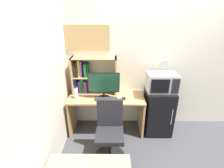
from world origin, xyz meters
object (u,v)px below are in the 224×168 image
at_px(desk_fan, 164,66).
at_px(wall_corkboard, 87,38).
at_px(monitor, 104,84).
at_px(microwave, 162,82).
at_px(hutch_bookshelf, 87,75).
at_px(keyboard, 106,99).
at_px(computer_mouse, 124,98).
at_px(desk_chair, 110,134).
at_px(mini_fridge, 158,111).
at_px(water_bottle, 76,93).

distance_m(desk_fan, wall_corkboard, 1.37).
height_order(monitor, microwave, monitor).
height_order(hutch_bookshelf, keyboard, hutch_bookshelf).
xyz_separation_m(computer_mouse, wall_corkboard, (-0.64, 0.37, 0.96)).
bearing_deg(desk_chair, keyboard, 98.27).
bearing_deg(desk_fan, mini_fridge, 35.95).
height_order(hutch_bookshelf, desk_chair, hutch_bookshelf).
bearing_deg(hutch_bookshelf, desk_chair, -62.15).
distance_m(monitor, desk_chair, 0.81).
bearing_deg(keyboard, mini_fridge, 6.52).
height_order(water_bottle, microwave, microwave).
height_order(microwave, desk_chair, microwave).
bearing_deg(computer_mouse, hutch_bookshelf, 157.63).
height_order(keyboard, desk_fan, desk_fan).
height_order(hutch_bookshelf, wall_corkboard, wall_corkboard).
bearing_deg(mini_fridge, desk_fan, -144.05).
xyz_separation_m(keyboard, computer_mouse, (0.31, 0.01, 0.01)).
xyz_separation_m(water_bottle, wall_corkboard, (0.18, 0.34, 0.88)).
bearing_deg(hutch_bookshelf, desk_fan, -7.83).
relative_size(hutch_bookshelf, computer_mouse, 7.47).
distance_m(water_bottle, desk_fan, 1.53).
relative_size(desk_fan, desk_chair, 0.25).
height_order(monitor, computer_mouse, monitor).
xyz_separation_m(computer_mouse, desk_chair, (-0.23, -0.53, -0.33)).
distance_m(desk_chair, wall_corkboard, 1.62).
bearing_deg(wall_corkboard, microwave, -12.04).
bearing_deg(water_bottle, desk_fan, 2.53).
distance_m(computer_mouse, water_bottle, 0.83).
relative_size(monitor, keyboard, 1.38).
height_order(keyboard, computer_mouse, computer_mouse).
height_order(keyboard, microwave, microwave).
bearing_deg(desk_chair, water_bottle, 136.81).
distance_m(computer_mouse, microwave, 0.70).
bearing_deg(desk_chair, monitor, 101.27).
height_order(keyboard, water_bottle, water_bottle).
bearing_deg(desk_chair, hutch_bookshelf, 117.85).
bearing_deg(keyboard, microwave, 6.70).
bearing_deg(computer_mouse, desk_fan, 8.16).
xyz_separation_m(computer_mouse, mini_fridge, (0.64, 0.09, -0.32)).
bearing_deg(water_bottle, computer_mouse, -1.87).
xyz_separation_m(monitor, mini_fridge, (0.99, 0.06, -0.56)).
xyz_separation_m(hutch_bookshelf, water_bottle, (-0.17, -0.24, -0.25)).
bearing_deg(wall_corkboard, water_bottle, -117.90).
bearing_deg(mini_fridge, desk_chair, -144.64).
bearing_deg(hutch_bookshelf, water_bottle, -124.98).
relative_size(computer_mouse, wall_corkboard, 0.14).
relative_size(keyboard, water_bottle, 1.83).
bearing_deg(monitor, water_bottle, -179.16).
xyz_separation_m(keyboard, mini_fridge, (0.95, 0.11, -0.31)).
bearing_deg(mini_fridge, hutch_bookshelf, 172.29).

